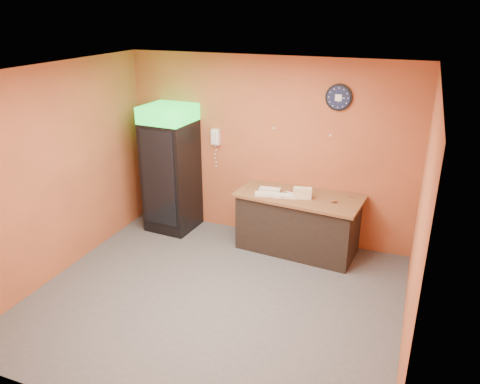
% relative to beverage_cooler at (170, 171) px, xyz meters
% --- Properties ---
extents(floor, '(4.50, 4.50, 0.00)m').
position_rel_beverage_cooler_xyz_m(floor, '(1.48, -1.60, -1.00)').
color(floor, '#47474C').
rests_on(floor, ground).
extents(back_wall, '(4.50, 0.02, 2.80)m').
position_rel_beverage_cooler_xyz_m(back_wall, '(1.48, 0.40, 0.40)').
color(back_wall, '#BD5D35').
rests_on(back_wall, floor).
extents(left_wall, '(0.02, 4.00, 2.80)m').
position_rel_beverage_cooler_xyz_m(left_wall, '(-0.77, -1.60, 0.40)').
color(left_wall, '#BD5D35').
rests_on(left_wall, floor).
extents(right_wall, '(0.02, 4.00, 2.80)m').
position_rel_beverage_cooler_xyz_m(right_wall, '(3.73, -1.60, 0.40)').
color(right_wall, '#BD5D35').
rests_on(right_wall, floor).
extents(ceiling, '(4.50, 4.00, 0.02)m').
position_rel_beverage_cooler_xyz_m(ceiling, '(1.48, -1.60, 1.80)').
color(ceiling, white).
rests_on(ceiling, back_wall).
extents(beverage_cooler, '(0.76, 0.77, 2.04)m').
position_rel_beverage_cooler_xyz_m(beverage_cooler, '(0.00, 0.00, 0.00)').
color(beverage_cooler, black).
rests_on(beverage_cooler, floor).
extents(prep_counter, '(1.76, 0.90, 0.85)m').
position_rel_beverage_cooler_xyz_m(prep_counter, '(2.11, 0.02, -0.57)').
color(prep_counter, black).
rests_on(prep_counter, floor).
extents(wall_clock, '(0.37, 0.06, 0.37)m').
position_rel_beverage_cooler_xyz_m(wall_clock, '(2.51, 0.37, 1.28)').
color(wall_clock, black).
rests_on(wall_clock, back_wall).
extents(wall_phone, '(0.13, 0.11, 0.24)m').
position_rel_beverage_cooler_xyz_m(wall_phone, '(0.65, 0.34, 0.54)').
color(wall_phone, white).
rests_on(wall_phone, back_wall).
extents(butcher_paper, '(1.87, 1.02, 0.04)m').
position_rel_beverage_cooler_xyz_m(butcher_paper, '(2.11, 0.02, -0.13)').
color(butcher_paper, brown).
rests_on(butcher_paper, prep_counter).
extents(sub_roll_stack, '(0.27, 0.14, 0.16)m').
position_rel_beverage_cooler_xyz_m(sub_roll_stack, '(2.19, -0.09, -0.02)').
color(sub_roll_stack, beige).
rests_on(sub_roll_stack, butcher_paper).
extents(wrapped_sandwich_left, '(0.32, 0.20, 0.04)m').
position_rel_beverage_cooler_xyz_m(wrapped_sandwich_left, '(1.66, -0.18, -0.08)').
color(wrapped_sandwich_left, silver).
rests_on(wrapped_sandwich_left, butcher_paper).
extents(wrapped_sandwich_mid, '(0.33, 0.20, 0.04)m').
position_rel_beverage_cooler_xyz_m(wrapped_sandwich_mid, '(1.94, -0.14, -0.08)').
color(wrapped_sandwich_mid, silver).
rests_on(wrapped_sandwich_mid, butcher_paper).
extents(wrapped_sandwich_right, '(0.32, 0.15, 0.04)m').
position_rel_beverage_cooler_xyz_m(wrapped_sandwich_right, '(1.67, 0.01, -0.08)').
color(wrapped_sandwich_right, silver).
rests_on(wrapped_sandwich_right, butcher_paper).
extents(kitchen_tool, '(0.05, 0.05, 0.05)m').
position_rel_beverage_cooler_xyz_m(kitchen_tool, '(2.03, 0.05, -0.08)').
color(kitchen_tool, silver).
rests_on(kitchen_tool, butcher_paper).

